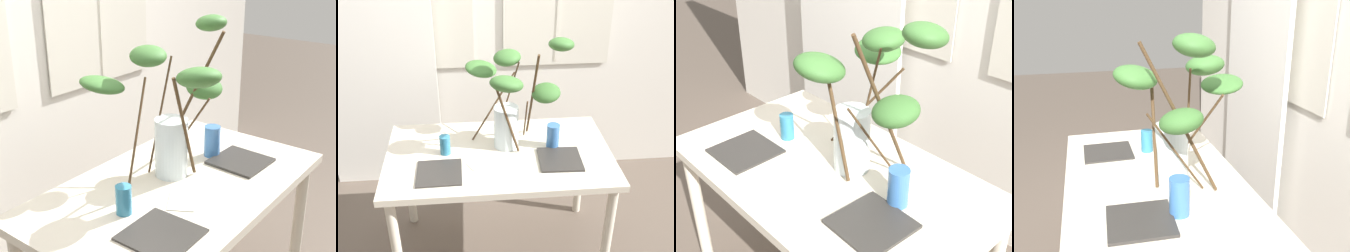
{
  "view_description": "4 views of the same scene",
  "coord_description": "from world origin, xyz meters",
  "views": [
    {
      "loc": [
        -1.42,
        -1.04,
        1.73
      ],
      "look_at": [
        0.07,
        0.11,
        0.98
      ],
      "focal_mm": 49.75,
      "sensor_mm": 36.0,
      "label": 1
    },
    {
      "loc": [
        -0.16,
        -2.14,
        2.16
      ],
      "look_at": [
        0.05,
        0.11,
        0.88
      ],
      "focal_mm": 46.11,
      "sensor_mm": 36.0,
      "label": 2
    },
    {
      "loc": [
        1.14,
        -0.98,
        1.82
      ],
      "look_at": [
        -0.03,
        0.11,
        0.91
      ],
      "focal_mm": 48.48,
      "sensor_mm": 36.0,
      "label": 3
    },
    {
      "loc": [
        1.51,
        -0.26,
        1.53
      ],
      "look_at": [
        0.08,
        0.11,
        1.03
      ],
      "focal_mm": 39.72,
      "sensor_mm": 36.0,
      "label": 4
    }
  ],
  "objects": [
    {
      "name": "ground",
      "position": [
        0.0,
        0.0,
        0.0
      ],
      "size": [
        14.0,
        14.0,
        0.0
      ],
      "primitive_type": "plane",
      "color": "brown"
    },
    {
      "name": "back_wall_with_windows",
      "position": [
        -0.0,
        1.01,
        1.39
      ],
      "size": [
        4.57,
        0.14,
        2.76
      ],
      "color": "silver",
      "rests_on": "ground"
    },
    {
      "name": "curtain_sheer_side",
      "position": [
        -0.83,
        0.87,
        1.11
      ],
      "size": [
        0.86,
        0.03,
        2.22
      ],
      "primitive_type": "cube",
      "color": "white",
      "rests_on": "ground"
    },
    {
      "name": "dining_table",
      "position": [
        0.0,
        0.0,
        0.68
      ],
      "size": [
        1.33,
        0.78,
        0.76
      ],
      "color": "beige",
      "rests_on": "ground"
    },
    {
      "name": "vase_with_branches",
      "position": [
        0.09,
        0.1,
        1.09
      ],
      "size": [
        0.64,
        0.66,
        0.68
      ],
      "color": "silver",
      "rests_on": "dining_table"
    },
    {
      "name": "drinking_glass_blue_left",
      "position": [
        -0.31,
        0.02,
        0.82
      ],
      "size": [
        0.06,
        0.06,
        0.12
      ],
      "primitive_type": "cylinder",
      "color": "teal",
      "rests_on": "dining_table"
    },
    {
      "name": "drinking_glass_blue_right",
      "position": [
        0.33,
        0.04,
        0.84
      ],
      "size": [
        0.08,
        0.08,
        0.15
      ],
      "primitive_type": "cylinder",
      "color": "#386BAD",
      "rests_on": "dining_table"
    },
    {
      "name": "plate_square_left",
      "position": [
        -0.34,
        -0.18,
        0.77
      ],
      "size": [
        0.25,
        0.25,
        0.01
      ],
      "primitive_type": "cube",
      "rotation": [
        0.0,
        0.0,
        0.02
      ],
      "color": "#2D2B28",
      "rests_on": "dining_table"
    },
    {
      "name": "plate_square_right",
      "position": [
        0.34,
        -0.11,
        0.77
      ],
      "size": [
        0.25,
        0.25,
        0.01
      ],
      "primitive_type": "cube",
      "rotation": [
        0.0,
        0.0,
        -0.04
      ],
      "color": "#2D2B28",
      "rests_on": "dining_table"
    },
    {
      "name": "napkin_folded",
      "position": [
        -0.1,
        -0.09,
        0.77
      ],
      "size": [
        0.21,
        0.18,
        0.0
      ],
      "primitive_type": "cube",
      "rotation": [
        0.0,
        0.0,
        0.53
      ],
      "color": "silver",
      "rests_on": "dining_table"
    }
  ]
}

